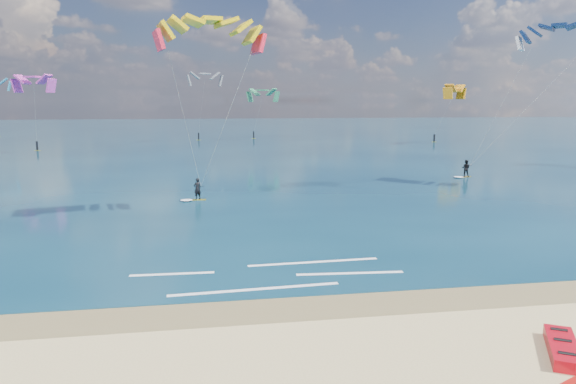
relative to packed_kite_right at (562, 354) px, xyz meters
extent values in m
plane|color=tan|center=(-6.45, 41.68, 0.00)|extent=(320.00, 320.00, 0.00)
cube|color=olive|center=(-6.45, 4.68, 0.00)|extent=(320.00, 2.40, 0.01)
cube|color=#0B2B40|center=(-6.45, 105.68, 0.02)|extent=(320.00, 200.00, 0.04)
cube|color=yellow|center=(-11.27, 26.19, 0.07)|extent=(1.27, 0.49, 0.05)
imported|color=black|center=(-11.27, 26.19, 0.91)|extent=(0.72, 0.64, 1.65)
cylinder|color=black|center=(-11.00, 25.91, 1.14)|extent=(0.50, 0.08, 0.04)
cube|color=gold|center=(14.83, 34.17, 0.07)|extent=(1.37, 0.90, 0.06)
imported|color=black|center=(14.83, 34.17, 0.92)|extent=(1.03, 0.98, 1.67)
cylinder|color=black|center=(15.12, 33.88, 1.21)|extent=(0.50, 0.25, 0.04)
cube|color=white|center=(-4.37, 7.98, 0.04)|extent=(4.76, 0.58, 0.01)
cube|color=white|center=(-5.63, 9.78, 0.04)|extent=(6.23, 0.47, 0.01)
cube|color=white|center=(-8.68, 6.68, 0.04)|extent=(6.95, 0.61, 0.01)
cube|color=white|center=(-12.10, 9.09, 0.04)|extent=(3.66, 0.36, 0.01)
camera|label=1|loc=(-10.42, -12.91, 7.53)|focal=32.00mm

